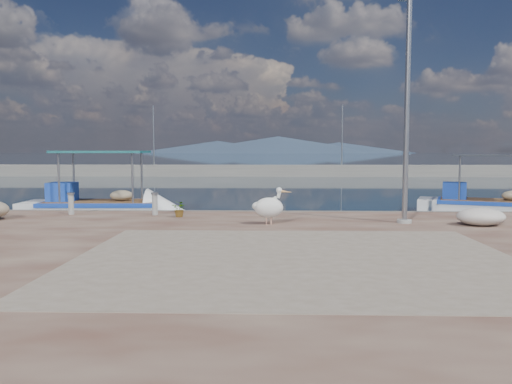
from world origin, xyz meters
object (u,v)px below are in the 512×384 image
at_px(boat_left, 101,211).
at_px(lamp_post, 407,114).
at_px(bollard_near, 155,203).
at_px(boat_right, 491,209).
at_px(pelican, 269,207).

relative_size(boat_left, lamp_post, 0.95).
relative_size(lamp_post, bollard_near, 9.04).
xyz_separation_m(boat_left, boat_right, (16.36, 1.30, -0.01)).
distance_m(boat_right, bollard_near, 14.14).
xyz_separation_m(boat_left, lamp_post, (11.03, -4.87, 3.55)).
bearing_deg(pelican, boat_right, 43.29).
relative_size(pelican, lamp_post, 0.17).
bearing_deg(boat_right, boat_left, -155.11).
bearing_deg(lamp_post, bollard_near, 168.63).
relative_size(boat_left, boat_right, 1.02).
relative_size(boat_right, bollard_near, 8.37).
height_order(boat_left, pelican, boat_left).
bearing_deg(pelican, bollard_near, 160.01).
height_order(boat_right, bollard_near, boat_right).
bearing_deg(boat_right, bollard_near, -140.84).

